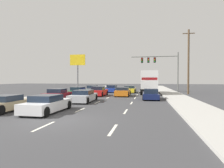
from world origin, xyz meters
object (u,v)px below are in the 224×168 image
car_tan (6,104)px  box_truck (149,81)px  car_white (47,104)px  car_green (78,91)px  car_gray (93,89)px  traffic_signal_mast (156,63)px  car_silver (84,96)px  car_blue (112,89)px  car_yellow (130,89)px  roadside_billboard (78,65)px  car_orange (123,92)px  car_maroon (57,95)px  car_red (99,92)px  utility_pole_mid (188,61)px  car_navy (151,94)px

car_tan → box_truck: box_truck is taller
car_white → box_truck: box_truck is taller
car_green → car_gray: bearing=90.3°
car_green → car_tan: bearing=-90.3°
box_truck → traffic_signal_mast: bearing=76.6°
car_tan → car_white: bearing=1.3°
car_silver → car_blue: bearing=89.8°
car_yellow → car_white: bearing=-100.0°
car_gray → car_green: car_gray is taller
car_tan → roadside_billboard: (-6.35, 30.97, 5.30)m
car_silver → car_orange: car_orange is taller
traffic_signal_mast → car_maroon: bearing=-124.6°
car_gray → car_maroon: 14.33m
car_orange → roadside_billboard: (-13.04, 16.75, 5.26)m
car_silver → traffic_signal_mast: traffic_signal_mast is taller
car_maroon → car_yellow: bearing=63.5°
car_tan → car_orange: (6.69, 14.22, 0.03)m
car_green → traffic_signal_mast: traffic_signal_mast is taller
car_maroon → car_orange: size_ratio=0.94×
car_blue → car_gray: bearing=177.2°
car_red → car_yellow: bearing=63.9°
car_maroon → car_red: (3.14, 6.17, 0.03)m
car_tan → car_yellow: car_yellow is taller
car_white → car_green: bearing=102.5°
roadside_billboard → car_blue: bearing=-42.4°
car_gray → utility_pole_mid: size_ratio=0.45×
car_silver → box_truck: box_truck is taller
car_green → car_tan: 14.31m
car_maroon → traffic_signal_mast: traffic_signal_mast is taller
car_orange → box_truck: (3.56, 4.18, 1.48)m
car_maroon → car_blue: bearing=76.0°
traffic_signal_mast → utility_pole_mid: utility_pole_mid is taller
car_gray → car_white: car_gray is taller
car_green → car_red: (3.21, -0.48, 0.04)m
car_gray → box_truck: 10.93m
car_white → car_navy: size_ratio=1.07×
car_gray → car_silver: bearing=-77.0°
box_truck → utility_pole_mid: (6.06, 0.94, 3.13)m
car_red → car_orange: (3.40, 0.40, -0.04)m
car_red → car_yellow: car_red is taller
car_blue → car_navy: 13.35m
car_gray → car_tan: (-0.04, -21.99, -0.02)m
car_green → car_orange: bearing=-0.8°
car_navy → car_silver: bearing=-150.7°
car_white → car_navy: (7.18, 10.20, 0.01)m
car_blue → car_orange: (3.00, -7.59, -0.03)m
car_orange → utility_pole_mid: size_ratio=0.43×
car_tan → roadside_billboard: bearing=101.6°
car_silver → car_navy: bearing=29.3°
car_tan → traffic_signal_mast: size_ratio=0.48×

